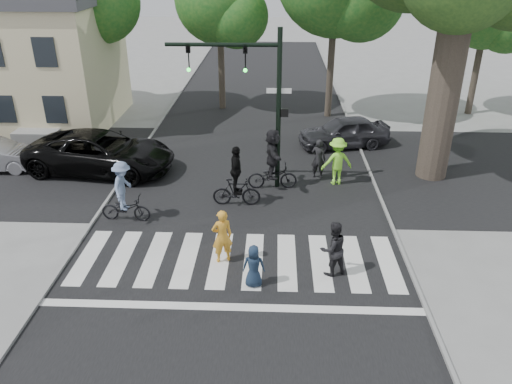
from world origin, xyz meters
TOP-DOWN VIEW (x-y plane):
  - ground at (0.00, 0.00)m, footprint 120.00×120.00m
  - road_stem at (0.00, 5.00)m, footprint 10.00×70.00m
  - road_cross at (0.00, 8.00)m, footprint 70.00×10.00m
  - curb_left at (-5.05, 5.00)m, footprint 0.10×70.00m
  - curb_right at (5.05, 5.00)m, footprint 0.10×70.00m
  - crosswalk at (0.00, 0.66)m, footprint 10.00×3.85m
  - traffic_signal at (0.35, 6.20)m, footprint 4.45×0.29m
  - bg_tree_2 at (-1.76, 16.62)m, footprint 5.04×4.80m
  - bg_tree_4 at (12.23, 16.12)m, footprint 4.83×4.60m
  - house at (-11.49, 13.98)m, footprint 8.40×8.10m
  - pedestrian_woman at (-0.41, 0.94)m, footprint 0.72×0.60m
  - pedestrian_child at (0.56, -0.22)m, footprint 0.62×0.41m
  - pedestrian_adult at (2.77, 0.43)m, footprint 0.99×0.90m
  - cyclist_left at (-3.95, 3.29)m, footprint 1.73×1.14m
  - cyclist_mid at (-0.27, 4.58)m, footprint 1.73×1.05m
  - cyclist_right at (1.01, 6.05)m, footprint 1.92×1.79m
  - car_suv at (-6.09, 7.42)m, footprint 6.33×3.54m
  - car_grey at (4.30, 10.74)m, footprint 4.48×2.61m
  - bystander_hivis at (3.52, 6.55)m, footprint 1.36×0.97m
  - bystander_dark at (2.84, 7.11)m, footprint 0.69×0.57m

SIDE VIEW (x-z plane):
  - ground at x=0.00m, z-range 0.00..0.00m
  - road_stem at x=0.00m, z-range 0.00..0.01m
  - road_cross at x=0.00m, z-range 0.00..0.01m
  - crosswalk at x=0.00m, z-range 0.00..0.01m
  - curb_left at x=-5.05m, z-range 0.00..0.10m
  - curb_right at x=5.05m, z-range 0.00..0.10m
  - pedestrian_child at x=0.56m, z-range 0.00..1.25m
  - car_grey at x=4.30m, z-range 0.00..1.43m
  - bystander_dark at x=2.84m, z-range 0.00..1.64m
  - pedestrian_adult at x=2.77m, z-range 0.00..1.66m
  - car_suv at x=-6.09m, z-range 0.00..1.67m
  - pedestrian_woman at x=-0.41m, z-range 0.00..1.70m
  - cyclist_mid at x=-0.27m, z-range -0.20..2.05m
  - cyclist_left at x=-3.95m, z-range -0.14..2.01m
  - bystander_hivis at x=3.52m, z-range 0.00..1.90m
  - cyclist_right at x=1.01m, z-range -0.13..2.27m
  - house at x=-11.49m, z-range -0.61..8.21m
  - traffic_signal at x=0.35m, z-range 0.90..6.90m
  - bg_tree_4 at x=12.23m, z-range 1.56..9.71m
  - bg_tree_2 at x=-1.76m, z-range 1.58..9.98m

